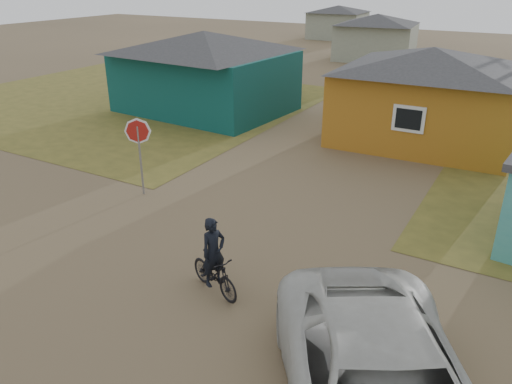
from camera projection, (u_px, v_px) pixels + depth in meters
ground at (172, 283)px, 11.63m from camera, size 120.00×120.00×0.00m
grass_nw at (122, 100)px, 28.32m from camera, size 20.00×18.00×0.00m
house_teal at (205, 71)px, 25.38m from camera, size 8.93×7.08×4.00m
house_yellow at (428, 94)px, 20.78m from camera, size 7.72×6.76×3.90m
house_pale_west at (376, 36)px, 40.57m from camera, size 7.04×6.15×3.60m
house_pale_north at (338, 22)px, 53.78m from camera, size 6.28×5.81×3.40m
stop_sign at (139, 139)px, 15.57m from camera, size 0.83×0.16×2.55m
cyclist at (214, 266)px, 11.05m from camera, size 1.69×1.00×1.85m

